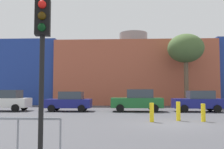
# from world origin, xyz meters

# --- Properties ---
(ground_plane) EXTENTS (200.00, 200.00, 0.00)m
(ground_plane) POSITION_xyz_m (0.00, 0.00, 0.00)
(ground_plane) COLOR #47474C
(building_backdrop) EXTENTS (36.00, 11.40, 10.03)m
(building_backdrop) POSITION_xyz_m (-1.16, 22.42, 4.13)
(building_backdrop) COLOR #B2563D
(building_backdrop) RESTS_ON ground_plane
(parked_car_0) EXTENTS (4.19, 2.05, 1.81)m
(parked_car_0) POSITION_xyz_m (-12.80, 8.10, 0.90)
(parked_car_0) COLOR white
(parked_car_0) RESTS_ON ground_plane
(parked_car_1) EXTENTS (3.88, 1.90, 1.68)m
(parked_car_1) POSITION_xyz_m (-7.22, 8.10, 0.84)
(parked_car_1) COLOR navy
(parked_car_1) RESTS_ON ground_plane
(parked_car_2) EXTENTS (4.30, 2.11, 1.87)m
(parked_car_2) POSITION_xyz_m (-1.39, 8.10, 0.93)
(parked_car_2) COLOR #1E662D
(parked_car_2) RESTS_ON ground_plane
(parked_car_3) EXTENTS (4.05, 1.99, 1.76)m
(parked_car_3) POSITION_xyz_m (3.68, 8.10, 0.87)
(parked_car_3) COLOR navy
(parked_car_3) RESTS_ON ground_plane
(traffic_light_near_left) EXTENTS (0.40, 0.39, 3.95)m
(traffic_light_near_left) POSITION_xyz_m (-4.50, -7.34, 2.91)
(traffic_light_near_left) COLOR black
(traffic_light_near_left) RESTS_ON ground_plane
(bare_tree_0) EXTENTS (3.94, 3.94, 8.00)m
(bare_tree_0) POSITION_xyz_m (4.26, 14.35, 6.34)
(bare_tree_0) COLOR brown
(bare_tree_0) RESTS_ON ground_plane
(bollard_yellow_0) EXTENTS (0.24, 0.24, 1.00)m
(bollard_yellow_0) POSITION_xyz_m (1.93, 1.14, 0.50)
(bollard_yellow_0) COLOR yellow
(bollard_yellow_0) RESTS_ON ground_plane
(bollard_yellow_1) EXTENTS (0.24, 0.24, 1.09)m
(bollard_yellow_1) POSITION_xyz_m (0.62, 1.51, 0.55)
(bollard_yellow_1) COLOR yellow
(bollard_yellow_1) RESTS_ON ground_plane
(bollard_yellow_2) EXTENTS (0.24, 0.24, 1.06)m
(bollard_yellow_2) POSITION_xyz_m (-0.98, 0.84, 0.53)
(bollard_yellow_2) COLOR yellow
(bollard_yellow_2) RESTS_ON ground_plane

